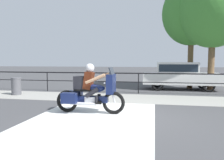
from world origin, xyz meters
name	(u,v)px	position (x,y,z in m)	size (l,w,h in m)	color
ground_plane	(126,118)	(0.00, 0.00, 0.00)	(120.00, 120.00, 0.00)	#424244
sidewalk_band	(136,98)	(0.00, 3.40, 0.01)	(44.00, 2.40, 0.01)	#99968E
crosswalk_band	(94,118)	(-0.93, -0.20, 0.00)	(3.53, 6.00, 0.01)	silver
fence_railing	(139,77)	(0.00, 4.99, 0.85)	(36.00, 0.05, 1.07)	black
motorcycle	(90,91)	(-1.21, 0.37, 0.71)	(2.27, 0.76, 1.59)	black
parked_car	(179,74)	(2.24, 7.04, 0.91)	(4.38, 1.78, 1.61)	silver
trash_bin	(16,86)	(-5.91, 3.35, 0.43)	(0.48, 0.48, 0.86)	#515156
tree_behind_sign	(213,11)	(3.88, 6.68, 4.42)	(3.69, 3.69, 6.46)	brown
tree_behind_car	(192,13)	(2.94, 7.78, 4.53)	(3.50, 3.50, 6.47)	brown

